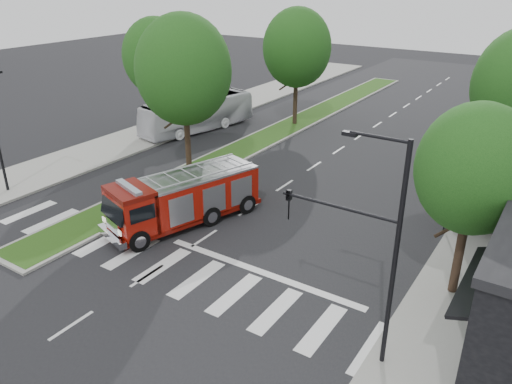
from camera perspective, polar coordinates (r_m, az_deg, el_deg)
ground at (r=25.16m, az=-5.94°, el=-5.30°), size 140.00×140.00×0.00m
sidewalk_right at (r=29.52m, az=26.92°, el=-3.18°), size 5.00×80.00×0.15m
sidewalk_left at (r=41.08m, az=-13.09°, el=6.12°), size 5.00×80.00×0.15m
median at (r=42.03m, az=3.08°, el=7.12°), size 3.00×50.00×0.15m
bus_shelter at (r=27.15m, az=24.46°, el=-0.38°), size 3.20×1.60×2.61m
tree_right_near at (r=20.18m, az=23.76°, el=2.35°), size 4.40×4.40×8.05m
tree_median_near at (r=30.92m, az=-8.28°, el=13.62°), size 5.80×5.80×10.16m
tree_median_far at (r=42.37m, az=4.70°, el=16.10°), size 5.60×5.60×9.72m
tree_left_mid at (r=40.73m, az=-11.34°, el=14.95°), size 5.20×5.20×9.16m
streetlight_right_near at (r=15.99m, az=12.82°, el=-4.99°), size 4.08×0.22×8.00m
streetlight_right_far at (r=37.84m, az=27.13°, el=9.54°), size 2.11×0.20×8.00m
fire_engine at (r=26.20m, az=-8.20°, el=-0.72°), size 4.96×8.81×2.93m
city_bus at (r=42.02m, az=-6.68°, el=8.92°), size 4.60×10.64×2.89m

